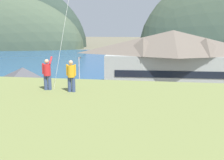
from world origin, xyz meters
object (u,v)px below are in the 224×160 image
at_px(storage_shed_waterside, 133,72).
at_px(parked_car_back_row_left, 125,106).
at_px(harbor_lodge, 172,58).
at_px(storage_shed_near_lot, 24,86).
at_px(parked_car_mid_row_near, 48,118).
at_px(moored_boat_wharfside, 122,70).
at_px(person_kite_flyer, 47,73).
at_px(parked_car_front_row_red, 86,103).
at_px(parked_car_front_row_silver, 88,126).
at_px(wharf_dock, 137,73).
at_px(parked_car_lone_by_shed, 201,134).
at_px(parking_light_pole, 79,77).
at_px(parked_car_mid_row_center, 180,108).
at_px(person_companion, 71,75).

distance_m(storage_shed_waterside, parked_car_back_row_left, 17.52).
height_order(harbor_lodge, storage_shed_near_lot, harbor_lodge).
distance_m(parked_car_back_row_left, parked_car_mid_row_near, 9.51).
xyz_separation_m(harbor_lodge, storage_shed_waterside, (-6.91, 2.79, -3.04)).
bearing_deg(parked_car_back_row_left, parked_car_mid_row_near, -143.58).
xyz_separation_m(moored_boat_wharfside, person_kite_flyer, (0.99, -45.94, 7.25)).
height_order(storage_shed_waterside, parked_car_front_row_red, storage_shed_waterside).
xyz_separation_m(storage_shed_near_lot, parked_car_front_row_silver, (10.91, -8.36, -1.72)).
distance_m(wharf_dock, parked_car_mid_row_near, 34.57).
distance_m(parked_car_mid_row_near, parked_car_lone_by_shed, 15.48).
distance_m(parked_car_front_row_red, parked_car_front_row_silver, 7.85).
bearing_deg(parked_car_lone_by_shed, parking_light_pole, 142.34).
bearing_deg(storage_shed_near_lot, person_kite_flyer, -58.34).
bearing_deg(parked_car_front_row_red, wharf_dock, 79.78).
bearing_deg(parked_car_mid_row_near, moored_boat_wharfside, 83.41).
relative_size(parked_car_mid_row_center, parked_car_lone_by_shed, 1.00).
xyz_separation_m(storage_shed_near_lot, parked_car_mid_row_center, (20.35, -1.23, -1.72)).
bearing_deg(parked_car_mid_row_center, wharf_dock, 103.30).
bearing_deg(storage_shed_waterside, person_kite_flyer, -93.85).
height_order(parked_car_front_row_silver, person_companion, person_companion).
bearing_deg(moored_boat_wharfside, harbor_lodge, -54.66).
distance_m(storage_shed_waterside, parked_car_front_row_silver, 24.80).
bearing_deg(parked_car_lone_by_shed, moored_boat_wharfside, 107.21).
xyz_separation_m(parked_car_front_row_silver, parking_light_pole, (-3.85, 10.72, 2.80)).
bearing_deg(moored_boat_wharfside, parked_car_front_row_red, -92.88).
distance_m(parked_car_front_row_red, person_kite_flyer, 18.72).
xyz_separation_m(parked_car_mid_row_center, person_companion, (-7.74, -17.09, 6.89)).
bearing_deg(parked_car_mid_row_center, parked_car_mid_row_near, -158.44).
bearing_deg(harbor_lodge, wharf_dock, 116.40).
distance_m(parked_car_mid_row_center, parked_car_front_row_red, 11.65).
distance_m(parked_car_front_row_red, parked_car_lone_by_shed, 15.06).
distance_m(parking_light_pole, person_kite_flyer, 21.23).
height_order(parked_car_mid_row_center, person_companion, person_companion).
relative_size(wharf_dock, parked_car_front_row_red, 3.65).
distance_m(wharf_dock, parking_light_pole, 25.64).
xyz_separation_m(storage_shed_waterside, person_kite_flyer, (-2.31, -34.34, 5.61)).
bearing_deg(wharf_dock, parked_car_mid_row_center, -76.70).
height_order(parked_car_lone_by_shed, person_companion, person_companion).
height_order(storage_shed_near_lot, parked_car_lone_by_shed, storage_shed_near_lot).
height_order(harbor_lodge, storage_shed_waterside, harbor_lodge).
height_order(person_kite_flyer, person_companion, person_kite_flyer).
bearing_deg(parked_car_back_row_left, person_companion, -93.96).
bearing_deg(harbor_lodge, parked_car_mid_row_near, -124.97).
bearing_deg(person_kite_flyer, parked_car_back_row_left, 81.04).
bearing_deg(parked_car_mid_row_near, parked_car_front_row_red, 66.90).
height_order(wharf_dock, person_kite_flyer, person_kite_flyer).
xyz_separation_m(storage_shed_waterside, person_companion, (-0.84, -34.59, 5.59)).
height_order(wharf_dock, parked_car_front_row_silver, parked_car_front_row_silver).
bearing_deg(person_kite_flyer, storage_shed_near_lot, 121.66).
distance_m(parked_car_front_row_red, parking_light_pole, 4.55).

